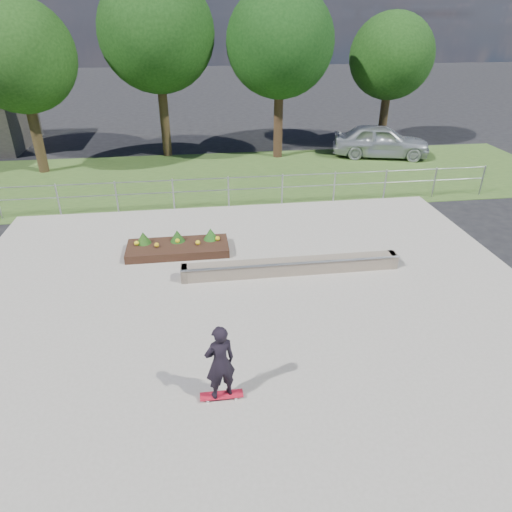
{
  "coord_description": "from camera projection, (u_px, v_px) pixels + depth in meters",
  "views": [
    {
      "loc": [
        -1.14,
        -8.35,
        6.39
      ],
      "look_at": [
        0.2,
        1.5,
        1.1
      ],
      "focal_mm": 32.0,
      "sensor_mm": 36.0,
      "label": 1
    }
  ],
  "objects": [
    {
      "name": "planter_bed",
      "position": [
        178.0,
        246.0,
        13.64
      ],
      "size": [
        3.0,
        1.2,
        0.61
      ],
      "color": "black",
      "rests_on": "concrete_slab"
    },
    {
      "name": "grind_ledge",
      "position": [
        291.0,
        266.0,
        12.5
      ],
      "size": [
        6.0,
        0.44,
        0.43
      ],
      "color": "#6B5E4F",
      "rests_on": "concrete_slab"
    },
    {
      "name": "tree_mid_right",
      "position": [
        280.0,
        43.0,
        20.58
      ],
      "size": [
        4.9,
        4.9,
        7.7
      ],
      "color": "#331F14",
      "rests_on": "ground"
    },
    {
      "name": "tree_mid_left",
      "position": [
        157.0,
        33.0,
        20.63
      ],
      "size": [
        5.25,
        5.25,
        8.25
      ],
      "color": "#372716",
      "rests_on": "ground"
    },
    {
      "name": "fence",
      "position": [
        228.0,
        188.0,
        16.64
      ],
      "size": [
        20.06,
        0.06,
        1.2
      ],
      "color": "gray",
      "rests_on": "ground"
    },
    {
      "name": "concrete_slab",
      "position": [
        256.0,
        328.0,
        10.42
      ],
      "size": [
        15.0,
        15.0,
        0.06
      ],
      "primitive_type": "cube",
      "color": "gray",
      "rests_on": "ground"
    },
    {
      "name": "grass_verge",
      "position": [
        222.0,
        178.0,
        20.05
      ],
      "size": [
        30.0,
        8.0,
        0.02
      ],
      "primitive_type": "cube",
      "color": "#345120",
      "rests_on": "ground"
    },
    {
      "name": "skateboarder",
      "position": [
        220.0,
        363.0,
        8.1
      ],
      "size": [
        0.8,
        0.52,
        1.63
      ],
      "color": "white",
      "rests_on": "concrete_slab"
    },
    {
      "name": "ground",
      "position": [
        256.0,
        329.0,
        10.44
      ],
      "size": [
        120.0,
        120.0,
        0.0
      ],
      "primitive_type": "plane",
      "color": "black",
      "rests_on": "ground"
    },
    {
      "name": "tree_far_right",
      "position": [
        391.0,
        57.0,
        22.97
      ],
      "size": [
        4.2,
        4.2,
        6.6
      ],
      "color": "#362615",
      "rests_on": "ground"
    },
    {
      "name": "parked_car",
      "position": [
        381.0,
        141.0,
        22.69
      ],
      "size": [
        5.02,
        3.04,
        1.6
      ],
      "primitive_type": "imported",
      "rotation": [
        0.0,
        0.0,
        1.31
      ],
      "color": "#B1B6BB",
      "rests_on": "ground"
    },
    {
      "name": "tree_far_left",
      "position": [
        19.0,
        56.0,
        18.57
      ],
      "size": [
        4.55,
        4.55,
        7.15
      ],
      "color": "#332414",
      "rests_on": "ground"
    }
  ]
}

